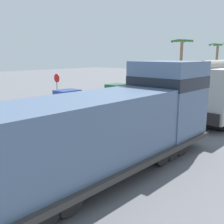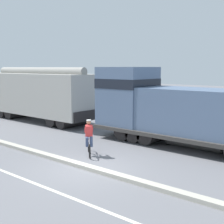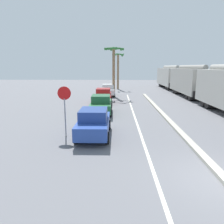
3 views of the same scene
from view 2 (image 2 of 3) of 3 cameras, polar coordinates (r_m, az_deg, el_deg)
The scene contains 5 objects.
ground_plane at distance 13.22m, azimuth -4.61°, elevation -10.31°, with size 120.00×120.00×0.00m, color slate.
median_curb at distance 17.78m, azimuth -18.58°, elevation -5.60°, with size 0.36×36.00×0.16m, color #B2AD9E.
locomotive at distance 16.87m, azimuth 12.57°, elevation -0.15°, with size 3.10×11.61×4.20m.
hopper_car_lead at distance 24.86m, azimuth -13.11°, elevation 3.12°, with size 2.90×10.60×4.18m.
cyclist at distance 14.96m, azimuth -4.23°, elevation -4.85°, with size 1.21×1.29×1.71m.
Camera 2 is at (-8.88, -8.84, 4.19)m, focal length 50.00 mm.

